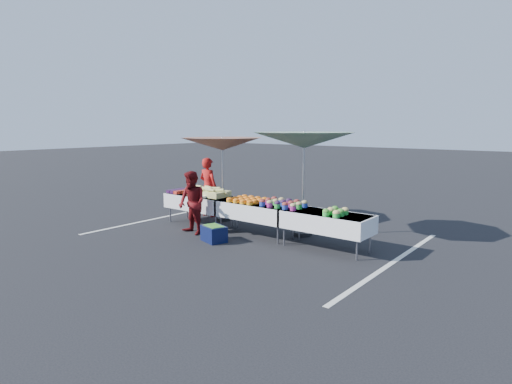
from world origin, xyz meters
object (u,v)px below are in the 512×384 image
Objects in this scene: customer at (192,203)px; umbrella_right at (304,141)px; table_center at (256,210)px; table_left at (200,201)px; table_right at (326,221)px; vendor at (208,187)px; umbrella_left at (222,145)px; storage_bin at (214,233)px.

customer is 2.91m from umbrella_right.
table_center is 1.48m from customer.
table_left is 0.72× the size of umbrella_right.
customer is (-3.03, -0.82, 0.15)m from table_right.
table_right is at bearing 168.78° from vendor.
umbrella_left is (0.68, -0.14, 1.19)m from vendor.
umbrella_right is 2.84m from storage_bin.
umbrella_left is at bearing 115.16° from customer.
table_center is at bearing 86.31° from storage_bin.
table_left is 1.80m from table_center.
storage_bin is at bearing -34.78° from table_left.
table_left is at bearing 180.00° from table_right.
umbrella_right reaches higher than customer.
vendor is at bearing 168.48° from table_right.
table_right is 3.81m from umbrella_left.
table_center is 1.89m from umbrella_right.
customer is at bearing -55.10° from table_left.
table_right is 0.72× the size of umbrella_right.
table_left is at bearing -100.30° from umbrella_left.
table_right is at bearing 41.76° from storage_bin.
table_right is 4.24m from vendor.
table_center is at bearing 180.00° from table_right.
table_left and table_center have the same top height.
umbrella_right reaches higher than table_center.
table_center is at bearing -22.95° from umbrella_left.
table_right is 2.43m from storage_bin.
umbrella_left is (-3.47, 0.71, 1.41)m from table_right.
customer is at bearing -173.75° from storage_bin.
umbrella_right is 4.11× the size of storage_bin.
customer is 2.32× the size of storage_bin.
table_right is at bearing -34.62° from umbrella_right.
umbrella_left reaches higher than vendor.
umbrella_left is at bearing 179.14° from umbrella_right.
vendor is at bearing 168.48° from umbrella_left.
table_right is 1.15× the size of vendor.
storage_bin is at bearing 137.34° from vendor.
umbrella_left is 2.80m from storage_bin.
customer is 0.58× the size of umbrella_left.
customer reaches higher than table_right.
storage_bin is (0.85, -0.17, -0.55)m from customer.
umbrella_right is (3.18, -0.18, 1.33)m from vendor.
table_center is at bearing 42.63° from customer.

